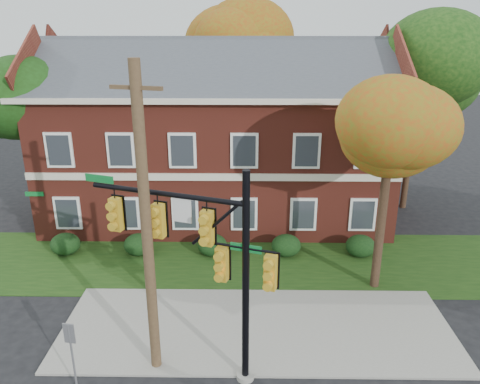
{
  "coord_description": "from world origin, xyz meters",
  "views": [
    {
      "loc": [
        -0.4,
        -13.21,
        10.43
      ],
      "look_at": [
        -0.63,
        3.0,
        4.55
      ],
      "focal_mm": 35.0,
      "sensor_mm": 36.0,
      "label": 1
    }
  ],
  "objects_px": {
    "utility_pole": "(146,228)",
    "tree_far_rear": "(243,48)",
    "hedge_far_right": "(360,246)",
    "tree_left_rear": "(27,100)",
    "hedge_left": "(139,245)",
    "hedge_center": "(212,245)",
    "apartment_building": "(217,129)",
    "sign_post": "(71,345)",
    "hedge_far_left": "(65,244)",
    "traffic_signal": "(206,251)",
    "hedge_right": "(286,245)",
    "tree_right_rear": "(427,68)",
    "tree_near_right": "(399,131)"
  },
  "relations": [
    {
      "from": "tree_left_rear",
      "to": "hedge_center",
      "type": "bearing_deg",
      "value": -23.04
    },
    {
      "from": "hedge_far_left",
      "to": "hedge_right",
      "type": "xyz_separation_m",
      "value": [
        10.5,
        0.0,
        0.0
      ]
    },
    {
      "from": "hedge_left",
      "to": "sign_post",
      "type": "distance_m",
      "value": 8.76
    },
    {
      "from": "utility_pole",
      "to": "sign_post",
      "type": "distance_m",
      "value": 4.11
    },
    {
      "from": "utility_pole",
      "to": "hedge_far_right",
      "type": "bearing_deg",
      "value": 58.08
    },
    {
      "from": "hedge_right",
      "to": "traffic_signal",
      "type": "xyz_separation_m",
      "value": [
        -3.06,
        -7.8,
        3.69
      ]
    },
    {
      "from": "tree_near_right",
      "to": "utility_pole",
      "type": "height_order",
      "value": "utility_pole"
    },
    {
      "from": "hedge_center",
      "to": "tree_far_rear",
      "type": "bearing_deg",
      "value": 84.15
    },
    {
      "from": "tree_near_right",
      "to": "sign_post",
      "type": "distance_m",
      "value": 13.24
    },
    {
      "from": "hedge_center",
      "to": "tree_left_rear",
      "type": "xyz_separation_m",
      "value": [
        -9.73,
        4.14,
        6.16
      ]
    },
    {
      "from": "hedge_center",
      "to": "tree_near_right",
      "type": "height_order",
      "value": "tree_near_right"
    },
    {
      "from": "hedge_left",
      "to": "hedge_center",
      "type": "distance_m",
      "value": 3.5
    },
    {
      "from": "hedge_right",
      "to": "sign_post",
      "type": "distance_m",
      "value": 11.22
    },
    {
      "from": "hedge_far_right",
      "to": "utility_pole",
      "type": "height_order",
      "value": "utility_pole"
    },
    {
      "from": "apartment_building",
      "to": "hedge_right",
      "type": "relative_size",
      "value": 13.43
    },
    {
      "from": "tree_right_rear",
      "to": "utility_pole",
      "type": "xyz_separation_m",
      "value": [
        -12.58,
        -13.81,
        -3.25
      ]
    },
    {
      "from": "tree_right_rear",
      "to": "traffic_signal",
      "type": "distance_m",
      "value": 18.09
    },
    {
      "from": "tree_left_rear",
      "to": "utility_pole",
      "type": "relative_size",
      "value": 0.93
    },
    {
      "from": "utility_pole",
      "to": "sign_post",
      "type": "bearing_deg",
      "value": -140.82
    },
    {
      "from": "hedge_far_right",
      "to": "utility_pole",
      "type": "bearing_deg",
      "value": -137.02
    },
    {
      "from": "hedge_far_right",
      "to": "tree_left_rear",
      "type": "distance_m",
      "value": 18.3
    },
    {
      "from": "tree_right_rear",
      "to": "sign_post",
      "type": "bearing_deg",
      "value": -135.01
    },
    {
      "from": "hedge_right",
      "to": "utility_pole",
      "type": "relative_size",
      "value": 0.15
    },
    {
      "from": "apartment_building",
      "to": "tree_near_right",
      "type": "relative_size",
      "value": 2.19
    },
    {
      "from": "hedge_right",
      "to": "hedge_far_right",
      "type": "bearing_deg",
      "value": 0.0
    },
    {
      "from": "tree_far_rear",
      "to": "utility_pole",
      "type": "xyz_separation_m",
      "value": [
        -2.6,
        -20.79,
        -3.97
      ]
    },
    {
      "from": "hedge_left",
      "to": "hedge_center",
      "type": "relative_size",
      "value": 1.0
    },
    {
      "from": "hedge_far_right",
      "to": "tree_far_rear",
      "type": "height_order",
      "value": "tree_far_rear"
    },
    {
      "from": "hedge_center",
      "to": "hedge_far_left",
      "type": "bearing_deg",
      "value": 180.0
    },
    {
      "from": "tree_near_right",
      "to": "tree_far_rear",
      "type": "height_order",
      "value": "tree_far_rear"
    },
    {
      "from": "hedge_left",
      "to": "tree_left_rear",
      "type": "height_order",
      "value": "tree_left_rear"
    },
    {
      "from": "hedge_center",
      "to": "traffic_signal",
      "type": "xyz_separation_m",
      "value": [
        0.44,
        -7.8,
        3.69
      ]
    },
    {
      "from": "hedge_far_left",
      "to": "utility_pole",
      "type": "height_order",
      "value": "utility_pole"
    },
    {
      "from": "hedge_right",
      "to": "hedge_center",
      "type": "bearing_deg",
      "value": 180.0
    },
    {
      "from": "hedge_far_left",
      "to": "traffic_signal",
      "type": "xyz_separation_m",
      "value": [
        7.44,
        -7.8,
        3.69
      ]
    },
    {
      "from": "apartment_building",
      "to": "utility_pole",
      "type": "bearing_deg",
      "value": -95.57
    },
    {
      "from": "hedge_center",
      "to": "sign_post",
      "type": "distance_m",
      "value": 9.44
    },
    {
      "from": "hedge_far_left",
      "to": "utility_pole",
      "type": "distance_m",
      "value": 10.54
    },
    {
      "from": "hedge_far_right",
      "to": "traffic_signal",
      "type": "height_order",
      "value": "traffic_signal"
    },
    {
      "from": "hedge_right",
      "to": "hedge_far_right",
      "type": "relative_size",
      "value": 1.0
    },
    {
      "from": "hedge_center",
      "to": "utility_pole",
      "type": "relative_size",
      "value": 0.15
    },
    {
      "from": "hedge_left",
      "to": "traffic_signal",
      "type": "height_order",
      "value": "traffic_signal"
    },
    {
      "from": "traffic_signal",
      "to": "hedge_far_left",
      "type": "bearing_deg",
      "value": 152.54
    },
    {
      "from": "tree_far_rear",
      "to": "utility_pole",
      "type": "bearing_deg",
      "value": -97.14
    },
    {
      "from": "hedge_center",
      "to": "traffic_signal",
      "type": "height_order",
      "value": "traffic_signal"
    },
    {
      "from": "hedge_far_left",
      "to": "hedge_far_right",
      "type": "height_order",
      "value": "same"
    },
    {
      "from": "tree_right_rear",
      "to": "sign_post",
      "type": "height_order",
      "value": "tree_right_rear"
    },
    {
      "from": "apartment_building",
      "to": "hedge_center",
      "type": "height_order",
      "value": "apartment_building"
    },
    {
      "from": "utility_pole",
      "to": "tree_far_rear",
      "type": "bearing_deg",
      "value": 97.96
    },
    {
      "from": "sign_post",
      "to": "hedge_center",
      "type": "bearing_deg",
      "value": 76.48
    }
  ]
}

